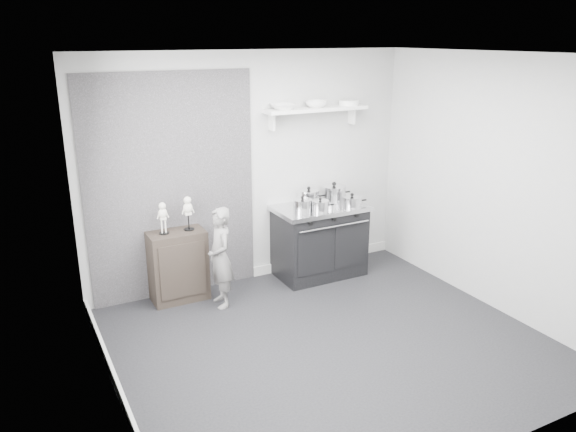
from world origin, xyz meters
name	(u,v)px	position (x,y,z in m)	size (l,w,h in m)	color
ground	(329,343)	(0.00, 0.00, 0.00)	(4.00, 4.00, 0.00)	black
room_shell	(316,177)	(-0.09, 0.15, 1.64)	(4.02, 3.62, 2.71)	#A9A8A6
wall_shelf	(316,110)	(0.80, 1.68, 2.01)	(1.30, 0.26, 0.24)	white
stove	(319,240)	(0.76, 1.48, 0.45)	(1.11, 0.69, 0.89)	black
side_cabinet	(178,266)	(-0.99, 1.61, 0.40)	(0.62, 0.36, 0.80)	black
child	(220,257)	(-0.62, 1.25, 0.56)	(0.41, 0.27, 1.12)	slate
pot_front_left	(303,205)	(0.48, 1.41, 0.96)	(0.31, 0.23, 0.18)	silver
pot_back_left	(309,197)	(0.68, 1.61, 0.98)	(0.34, 0.25, 0.22)	silver
pot_back_right	(334,193)	(1.03, 1.60, 0.98)	(0.38, 0.30, 0.24)	silver
pot_front_right	(352,201)	(1.09, 1.29, 0.95)	(0.33, 0.24, 0.17)	silver
pot_front_center	(320,206)	(0.65, 1.30, 0.95)	(0.29, 0.20, 0.16)	silver
skeleton_full	(163,216)	(-1.12, 1.61, 1.00)	(0.11, 0.07, 0.41)	silver
skeleton_torso	(188,211)	(-0.84, 1.61, 1.02)	(0.12, 0.08, 0.44)	silver
bowl_large	(283,107)	(0.36, 1.67, 2.07)	(0.28, 0.28, 0.07)	white
bowl_small	(316,104)	(0.80, 1.67, 2.08)	(0.25, 0.25, 0.08)	white
plate_stack	(349,103)	(1.25, 1.67, 2.07)	(0.24, 0.24, 0.06)	white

